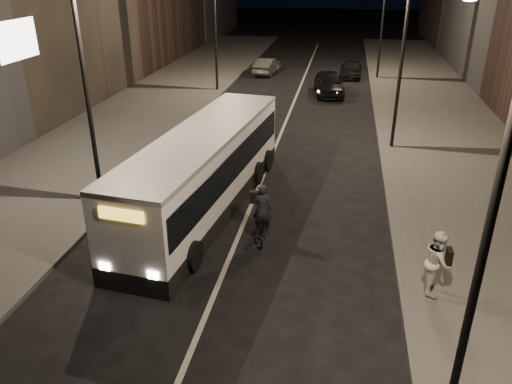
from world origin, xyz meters
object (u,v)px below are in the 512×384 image
at_px(pedestrian_woman, 437,262).
at_px(car_mid, 267,66).
at_px(car_near, 329,83).
at_px(streetlight_right_near, 483,171).
at_px(streetlight_right_mid, 399,35).
at_px(city_bus, 204,168).
at_px(streetlight_right_far, 380,6).
at_px(cyclist_on_bicycle, 263,221).
at_px(car_far, 351,69).
at_px(streetlight_left_near, 89,59).
at_px(streetlight_left_far, 219,11).

distance_m(pedestrian_woman, car_mid, 29.73).
bearing_deg(car_near, streetlight_right_near, -90.67).
bearing_deg(streetlight_right_mid, city_bus, -131.83).
xyz_separation_m(streetlight_right_far, city_bus, (-6.93, -23.75, -3.75)).
bearing_deg(streetlight_right_far, streetlight_right_mid, -90.00).
bearing_deg(cyclist_on_bicycle, car_mid, 90.33).
bearing_deg(car_far, streetlight_right_near, -85.06).
height_order(streetlight_right_mid, cyclist_on_bicycle, streetlight_right_mid).
distance_m(streetlight_left_near, car_mid, 25.08).
height_order(streetlight_left_far, car_far, streetlight_left_far).
bearing_deg(pedestrian_woman, car_near, 13.21).
bearing_deg(city_bus, streetlight_left_far, 108.69).
height_order(streetlight_right_far, city_bus, streetlight_right_far).
xyz_separation_m(car_near, car_mid, (-5.21, 6.06, -0.13)).
bearing_deg(streetlight_right_far, car_far, 159.45).
bearing_deg(streetlight_right_near, car_mid, 104.53).
distance_m(streetlight_left_far, car_mid, 8.36).
bearing_deg(streetlight_left_far, streetlight_left_near, -90.00).
distance_m(streetlight_left_near, city_bus, 5.29).
xyz_separation_m(streetlight_right_mid, city_bus, (-6.93, -7.75, -3.75)).
distance_m(streetlight_right_far, pedestrian_woman, 28.14).
relative_size(streetlight_right_near, cyclist_on_bicycle, 3.98).
xyz_separation_m(streetlight_left_near, streetlight_left_far, (0.00, 18.00, 0.00)).
relative_size(streetlight_right_near, streetlight_right_far, 1.00).
height_order(streetlight_right_far, car_mid, streetlight_right_far).
height_order(streetlight_right_mid, car_near, streetlight_right_mid).
bearing_deg(streetlight_right_far, streetlight_left_near, -113.96).
bearing_deg(city_bus, pedestrian_woman, -21.61).
relative_size(streetlight_left_near, streetlight_left_far, 1.00).
xyz_separation_m(streetlight_right_near, streetlight_left_near, (-10.66, 8.00, 0.00)).
bearing_deg(car_far, streetlight_right_far, -18.65).
height_order(car_mid, car_far, car_mid).
xyz_separation_m(streetlight_right_mid, car_far, (-1.73, 16.65, -4.77)).
xyz_separation_m(streetlight_right_far, car_mid, (-8.43, 0.53, -4.72)).
xyz_separation_m(streetlight_left_near, car_far, (8.93, 24.65, -4.77)).
bearing_deg(streetlight_right_mid, streetlight_left_far, 136.84).
relative_size(streetlight_left_near, cyclist_on_bicycle, 3.98).
relative_size(streetlight_right_mid, car_near, 1.79).
distance_m(streetlight_left_far, car_near, 8.75).
relative_size(streetlight_right_mid, city_bus, 0.73).
xyz_separation_m(streetlight_right_mid, car_mid, (-8.43, 16.53, -4.72)).
xyz_separation_m(streetlight_right_mid, pedestrian_woman, (0.56, -11.80, -4.29)).
relative_size(streetlight_right_far, car_mid, 2.08).
bearing_deg(streetlight_left_near, streetlight_right_near, -36.88).
xyz_separation_m(streetlight_right_near, cyclist_on_bicycle, (-4.51, 6.37, -4.68)).
xyz_separation_m(streetlight_left_near, car_mid, (2.23, 24.53, -4.72)).
relative_size(cyclist_on_bicycle, car_far, 0.50).
bearing_deg(streetlight_right_near, city_bus, 130.03).
height_order(streetlight_right_near, car_near, streetlight_right_near).
bearing_deg(streetlight_right_far, car_near, -120.26).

